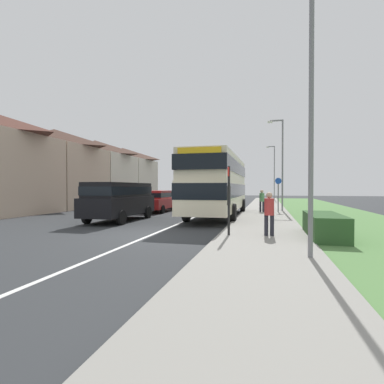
# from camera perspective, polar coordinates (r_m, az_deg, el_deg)

# --- Properties ---
(ground_plane) EXTENTS (120.00, 120.00, 0.00)m
(ground_plane) POSITION_cam_1_polar(r_m,az_deg,el_deg) (11.79, -7.76, -8.10)
(ground_plane) COLOR #2D3033
(lane_marking_centre) EXTENTS (0.14, 60.00, 0.01)m
(lane_marking_centre) POSITION_cam_1_polar(r_m,az_deg,el_deg) (19.39, 1.08, -4.56)
(lane_marking_centre) COLOR silver
(lane_marking_centre) RESTS_ON ground_plane
(pavement_near_side) EXTENTS (3.20, 68.00, 0.12)m
(pavement_near_side) POSITION_cam_1_polar(r_m,az_deg,el_deg) (16.90, 13.58, -5.19)
(pavement_near_side) COLOR gray
(pavement_near_side) RESTS_ON ground_plane
(grass_verge_seaward) EXTENTS (6.00, 68.00, 0.08)m
(grass_verge_seaward) POSITION_cam_1_polar(r_m,az_deg,el_deg) (17.41, 27.94, -5.15)
(grass_verge_seaward) COLOR #517F42
(grass_verge_seaward) RESTS_ON ground_plane
(roadside_hedge) EXTENTS (1.10, 3.24, 0.90)m
(roadside_hedge) POSITION_cam_1_polar(r_m,az_deg,el_deg) (11.62, 23.84, -6.05)
(roadside_hedge) COLOR #2D5128
(roadside_hedge) RESTS_ON ground_plane
(double_decker_bus) EXTENTS (2.80, 11.18, 3.70)m
(double_decker_bus) POSITION_cam_1_polar(r_m,az_deg,el_deg) (18.85, 5.04, 1.80)
(double_decker_bus) COLOR beige
(double_decker_bus) RESTS_ON ground_plane
(parked_van_black) EXTENTS (2.11, 5.36, 2.09)m
(parked_van_black) POSITION_cam_1_polar(r_m,az_deg,el_deg) (16.95, -13.55, -1.12)
(parked_van_black) COLOR black
(parked_van_black) RESTS_ON ground_plane
(parked_car_red) EXTENTS (1.92, 4.22, 1.60)m
(parked_car_red) POSITION_cam_1_polar(r_m,az_deg,el_deg) (22.53, -6.66, -1.56)
(parked_car_red) COLOR #B21E1E
(parked_car_red) RESTS_ON ground_plane
(parked_car_grey) EXTENTS (1.98, 4.40, 1.57)m
(parked_car_grey) POSITION_cam_1_polar(r_m,az_deg,el_deg) (27.40, -2.87, -1.15)
(parked_car_grey) COLOR slate
(parked_car_grey) RESTS_ON ground_plane
(parked_car_white) EXTENTS (1.94, 4.15, 1.63)m
(parked_car_white) POSITION_cam_1_polar(r_m,az_deg,el_deg) (32.34, -0.03, -0.80)
(parked_car_white) COLOR silver
(parked_car_white) RESTS_ON ground_plane
(pedestrian_at_stop) EXTENTS (0.34, 0.34, 1.67)m
(pedestrian_at_stop) POSITION_cam_1_polar(r_m,az_deg,el_deg) (11.02, 14.46, -3.63)
(pedestrian_at_stop) COLOR #23232D
(pedestrian_at_stop) RESTS_ON ground_plane
(pedestrian_walking_away) EXTENTS (0.34, 0.34, 1.67)m
(pedestrian_walking_away) POSITION_cam_1_polar(r_m,az_deg,el_deg) (21.68, 13.14, -1.43)
(pedestrian_walking_away) COLOR #23232D
(pedestrian_walking_away) RESTS_ON ground_plane
(bus_stop_sign) EXTENTS (0.09, 0.52, 2.60)m
(bus_stop_sign) POSITION_cam_1_polar(r_m,az_deg,el_deg) (10.88, 7.02, -0.69)
(bus_stop_sign) COLOR black
(bus_stop_sign) RESTS_ON ground_plane
(cycle_route_sign) EXTENTS (0.44, 0.08, 2.52)m
(cycle_route_sign) POSITION_cam_1_polar(r_m,az_deg,el_deg) (22.02, 16.07, -0.23)
(cycle_route_sign) COLOR slate
(cycle_route_sign) RESTS_ON ground_plane
(street_lamp_near) EXTENTS (1.14, 0.20, 8.36)m
(street_lamp_near) POSITION_cam_1_polar(r_m,az_deg,el_deg) (8.42, 21.08, 21.01)
(street_lamp_near) COLOR slate
(street_lamp_near) RESTS_ON ground_plane
(street_lamp_mid) EXTENTS (1.14, 0.20, 6.86)m
(street_lamp_mid) POSITION_cam_1_polar(r_m,az_deg,el_deg) (23.30, 16.55, 6.08)
(street_lamp_mid) COLOR slate
(street_lamp_mid) RESTS_ON ground_plane
(street_lamp_far) EXTENTS (1.14, 0.20, 7.53)m
(street_lamp_far) POSITION_cam_1_polar(r_m,az_deg,el_deg) (42.86, 15.24, 4.15)
(street_lamp_far) COLOR slate
(street_lamp_far) RESTS_ON ground_plane
(house_terrace_far_side) EXTENTS (7.51, 26.18, 7.08)m
(house_terrace_far_side) POSITION_cam_1_polar(r_m,az_deg,el_deg) (32.34, -21.06, 3.83)
(house_terrace_far_side) COLOR #C1A88E
(house_terrace_far_side) RESTS_ON ground_plane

